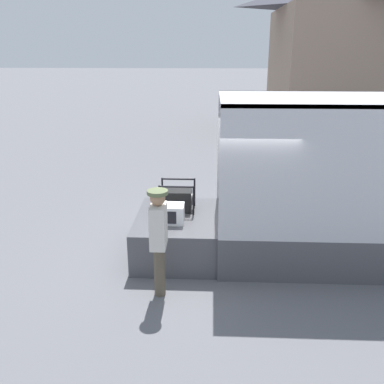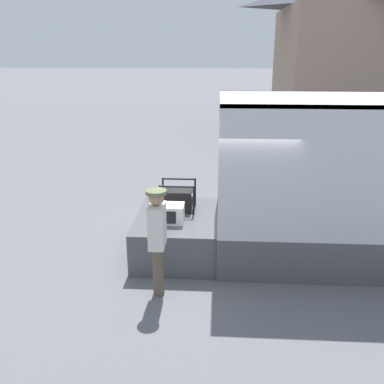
{
  "view_description": "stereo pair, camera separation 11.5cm",
  "coord_description": "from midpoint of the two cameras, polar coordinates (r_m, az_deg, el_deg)",
  "views": [
    {
      "loc": [
        -0.13,
        -7.57,
        3.82
      ],
      "look_at": [
        -0.47,
        -0.2,
        1.33
      ],
      "focal_mm": 40.0,
      "sensor_mm": 36.0,
      "label": 1
    },
    {
      "loc": [
        -0.02,
        -7.56,
        3.82
      ],
      "look_at": [
        -0.47,
        -0.2,
        1.33
      ],
      "focal_mm": 40.0,
      "sensor_mm": 36.0,
      "label": 2
    }
  ],
  "objects": [
    {
      "name": "worker_person",
      "position": [
        6.69,
        -4.16,
        -5.32
      ],
      "size": [
        0.32,
        0.44,
        1.79
      ],
      "color": "brown",
      "rests_on": "ground"
    },
    {
      "name": "portable_generator",
      "position": [
        8.4,
        -1.35,
        -0.99
      ],
      "size": [
        0.69,
        0.53,
        0.58
      ],
      "color": "black",
      "rests_on": "tailgate_deck"
    },
    {
      "name": "house_backdrop",
      "position": [
        22.36,
        24.23,
        17.16
      ],
      "size": [
        9.42,
        7.51,
        7.52
      ],
      "color": "gray",
      "rests_on": "ground"
    },
    {
      "name": "microwave",
      "position": [
        7.82,
        -2.32,
        -2.89
      ],
      "size": [
        0.45,
        0.4,
        0.34
      ],
      "color": "white",
      "rests_on": "tailgate_deck"
    },
    {
      "name": "tailgate_deck",
      "position": [
        8.33,
        -1.59,
        -5.64
      ],
      "size": [
        1.55,
        2.04,
        0.78
      ],
      "primitive_type": "cube",
      "color": "#4C4C51",
      "rests_on": "ground"
    },
    {
      "name": "ground_plane",
      "position": [
        8.47,
        3.7,
        -8.16
      ],
      "size": [
        160.0,
        160.0,
        0.0
      ],
      "primitive_type": "plane",
      "color": "slate"
    }
  ]
}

